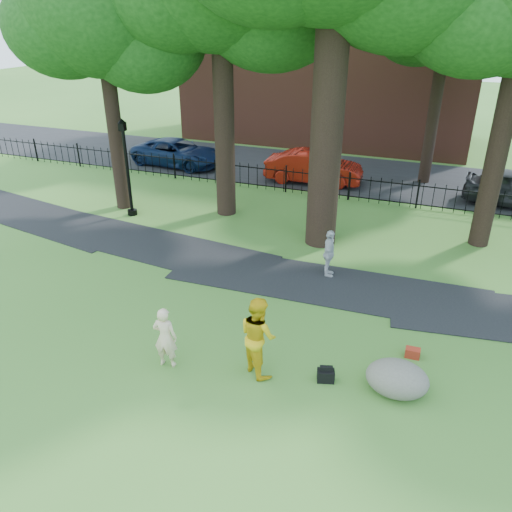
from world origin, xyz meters
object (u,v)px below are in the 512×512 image
at_px(red_sedan, 314,167).
at_px(lamppost, 127,170).
at_px(woman, 165,337).
at_px(boulder, 397,377).
at_px(man, 258,336).

bearing_deg(red_sedan, lamppost, 135.64).
bearing_deg(woman, red_sedan, -95.98).
xyz_separation_m(boulder, lamppost, (-11.80, 7.13, 1.55)).
bearing_deg(man, red_sedan, -42.64).
distance_m(woman, lamppost, 10.51).
relative_size(woman, lamppost, 0.40).
bearing_deg(red_sedan, woman, 177.76).
distance_m(woman, red_sedan, 15.26).
distance_m(man, red_sedan, 14.89).
distance_m(man, lamppost, 11.52).
height_order(boulder, red_sedan, red_sedan).
relative_size(lamppost, red_sedan, 0.84).
distance_m(man, boulder, 3.26).
height_order(boulder, lamppost, lamppost).
bearing_deg(lamppost, red_sedan, 44.88).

